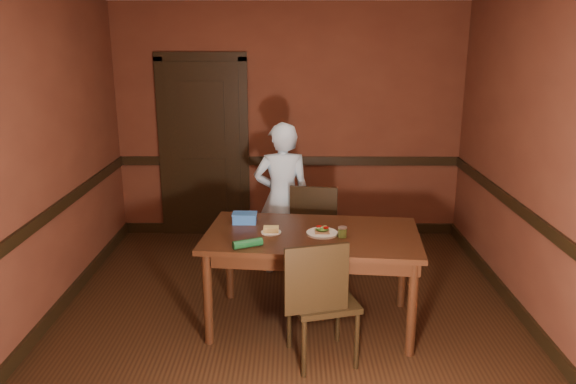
{
  "coord_description": "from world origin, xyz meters",
  "views": [
    {
      "loc": [
        0.03,
        -4.23,
        2.34
      ],
      "look_at": [
        0.0,
        0.35,
        1.05
      ],
      "focal_mm": 35.0,
      "sensor_mm": 36.0,
      "label": 1
    }
  ],
  "objects_px": {
    "chair_near": "(323,298)",
    "person": "(282,199)",
    "dining_table": "(312,279)",
    "sauce_jar": "(342,232)",
    "chair_far": "(317,243)",
    "sandwich_plate": "(322,232)",
    "cheese_saucer": "(271,230)",
    "food_tub": "(245,218)"
  },
  "relations": [
    {
      "from": "cheese_saucer",
      "to": "chair_far",
      "type": "bearing_deg",
      "value": 56.73
    },
    {
      "from": "sauce_jar",
      "to": "food_tub",
      "type": "bearing_deg",
      "value": 157.08
    },
    {
      "from": "dining_table",
      "to": "person",
      "type": "xyz_separation_m",
      "value": [
        -0.26,
        1.1,
        0.37
      ]
    },
    {
      "from": "dining_table",
      "to": "sauce_jar",
      "type": "bearing_deg",
      "value": -14.91
    },
    {
      "from": "chair_far",
      "to": "dining_table",
      "type": "bearing_deg",
      "value": -87.63
    },
    {
      "from": "chair_near",
      "to": "person",
      "type": "bearing_deg",
      "value": -94.24
    },
    {
      "from": "food_tub",
      "to": "dining_table",
      "type": "bearing_deg",
      "value": -23.19
    },
    {
      "from": "chair_near",
      "to": "sandwich_plate",
      "type": "xyz_separation_m",
      "value": [
        0.02,
        0.51,
        0.33
      ]
    },
    {
      "from": "chair_near",
      "to": "sauce_jar",
      "type": "xyz_separation_m",
      "value": [
        0.17,
        0.44,
        0.36
      ]
    },
    {
      "from": "chair_far",
      "to": "person",
      "type": "height_order",
      "value": "person"
    },
    {
      "from": "person",
      "to": "cheese_saucer",
      "type": "relative_size",
      "value": 9.43
    },
    {
      "from": "dining_table",
      "to": "food_tub",
      "type": "xyz_separation_m",
      "value": [
        -0.56,
        0.25,
        0.44
      ]
    },
    {
      "from": "dining_table",
      "to": "chair_far",
      "type": "height_order",
      "value": "chair_far"
    },
    {
      "from": "dining_table",
      "to": "sauce_jar",
      "type": "relative_size",
      "value": 20.5
    },
    {
      "from": "sauce_jar",
      "to": "cheese_saucer",
      "type": "distance_m",
      "value": 0.57
    },
    {
      "from": "sandwich_plate",
      "to": "cheese_saucer",
      "type": "distance_m",
      "value": 0.41
    },
    {
      "from": "sandwich_plate",
      "to": "chair_near",
      "type": "bearing_deg",
      "value": -91.96
    },
    {
      "from": "person",
      "to": "dining_table",
      "type": "bearing_deg",
      "value": 98.72
    },
    {
      "from": "chair_near",
      "to": "sandwich_plate",
      "type": "relative_size",
      "value": 3.88
    },
    {
      "from": "chair_near",
      "to": "person",
      "type": "relative_size",
      "value": 0.64
    },
    {
      "from": "food_tub",
      "to": "sauce_jar",
      "type": "bearing_deg",
      "value": -22.3
    },
    {
      "from": "chair_far",
      "to": "food_tub",
      "type": "height_order",
      "value": "chair_far"
    },
    {
      "from": "chair_near",
      "to": "cheese_saucer",
      "type": "xyz_separation_m",
      "value": [
        -0.39,
        0.53,
        0.33
      ]
    },
    {
      "from": "person",
      "to": "food_tub",
      "type": "bearing_deg",
      "value": 65.78
    },
    {
      "from": "chair_far",
      "to": "food_tub",
      "type": "relative_size",
      "value": 4.63
    },
    {
      "from": "dining_table",
      "to": "cheese_saucer",
      "type": "bearing_deg",
      "value": -174.68
    },
    {
      "from": "chair_far",
      "to": "chair_near",
      "type": "bearing_deg",
      "value": -81.46
    },
    {
      "from": "food_tub",
      "to": "chair_near",
      "type": "bearing_deg",
      "value": -50.72
    },
    {
      "from": "chair_far",
      "to": "sauce_jar",
      "type": "xyz_separation_m",
      "value": [
        0.16,
        -0.71,
        0.36
      ]
    },
    {
      "from": "chair_far",
      "to": "cheese_saucer",
      "type": "height_order",
      "value": "chair_far"
    },
    {
      "from": "sauce_jar",
      "to": "cheese_saucer",
      "type": "bearing_deg",
      "value": 170.77
    },
    {
      "from": "sandwich_plate",
      "to": "sauce_jar",
      "type": "xyz_separation_m",
      "value": [
        0.16,
        -0.06,
        0.02
      ]
    },
    {
      "from": "person",
      "to": "sauce_jar",
      "type": "height_order",
      "value": "person"
    },
    {
      "from": "chair_near",
      "to": "food_tub",
      "type": "height_order",
      "value": "chair_near"
    },
    {
      "from": "person",
      "to": "cheese_saucer",
      "type": "bearing_deg",
      "value": 81.69
    },
    {
      "from": "chair_far",
      "to": "sandwich_plate",
      "type": "height_order",
      "value": "chair_far"
    },
    {
      "from": "dining_table",
      "to": "chair_near",
      "type": "height_order",
      "value": "chair_near"
    },
    {
      "from": "sandwich_plate",
      "to": "food_tub",
      "type": "relative_size",
      "value": 1.21
    },
    {
      "from": "chair_far",
      "to": "sauce_jar",
      "type": "distance_m",
      "value": 0.81
    },
    {
      "from": "dining_table",
      "to": "person",
      "type": "relative_size",
      "value": 1.11
    },
    {
      "from": "chair_far",
      "to": "chair_near",
      "type": "height_order",
      "value": "chair_near"
    },
    {
      "from": "dining_table",
      "to": "cheese_saucer",
      "type": "height_order",
      "value": "cheese_saucer"
    }
  ]
}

